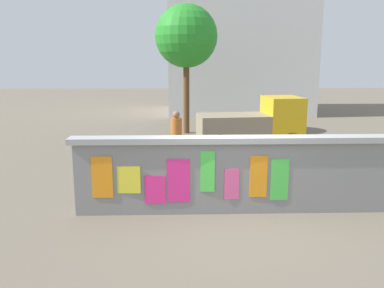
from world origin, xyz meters
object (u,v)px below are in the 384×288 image
at_px(auto_rickshaw_truck, 255,124).
at_px(tree_roadside, 186,37).
at_px(person_walking, 176,132).
at_px(motorcycle, 260,169).
at_px(bicycle_near, 148,164).

xyz_separation_m(auto_rickshaw_truck, tree_roadside, (-2.37, 3.33, 3.17)).
bearing_deg(person_walking, motorcycle, -50.02).
relative_size(person_walking, tree_roadside, 0.30).
bearing_deg(bicycle_near, auto_rickshaw_truck, 44.39).
xyz_separation_m(auto_rickshaw_truck, bicycle_near, (-3.54, -3.46, -0.54)).
distance_m(bicycle_near, tree_roadside, 7.83).
bearing_deg(motorcycle, person_walking, 129.98).
relative_size(bicycle_near, person_walking, 1.05).
xyz_separation_m(bicycle_near, person_walking, (0.76, 1.48, 0.62)).
bearing_deg(person_walking, tree_roadside, 85.63).
height_order(bicycle_near, person_walking, person_walking).
bearing_deg(bicycle_near, tree_roadside, 80.26).
xyz_separation_m(motorcycle, person_walking, (-2.09, 2.50, 0.52)).
bearing_deg(person_walking, auto_rickshaw_truck, 35.50).
relative_size(auto_rickshaw_truck, bicycle_near, 2.19).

